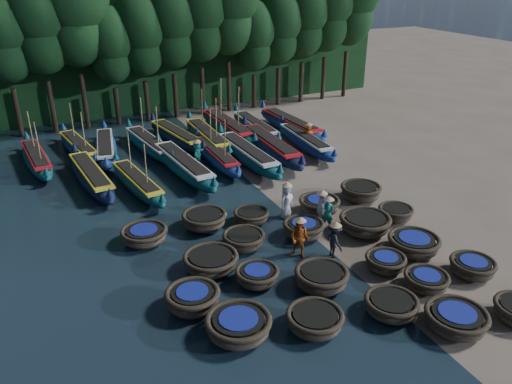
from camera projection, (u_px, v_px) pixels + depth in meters
name	position (u px, v px, depth m)	size (l,w,h in m)	color
ground	(299.00, 224.00, 23.88)	(120.00, 120.00, 0.00)	#806F5D
foliage_wall	(159.00, 47.00, 41.05)	(40.00, 3.00, 10.00)	black
coracle_3	(456.00, 319.00, 16.91)	(2.22, 2.22, 0.72)	#4E4030
coracle_5	(239.00, 326.00, 16.55)	(2.38, 2.38, 0.78)	#4E4030
coracle_6	(315.00, 320.00, 16.88)	(2.00, 2.00, 0.70)	#4E4030
coracle_7	(391.00, 306.00, 17.61)	(2.28, 2.28, 0.68)	#4E4030
coracle_8	(426.00, 280.00, 19.03)	(1.88, 1.88, 0.64)	#4E4030
coracle_9	(472.00, 267.00, 19.81)	(2.10, 2.10, 0.70)	#4E4030
coracle_10	(193.00, 299.00, 17.85)	(2.24, 2.24, 0.81)	#4E4030
coracle_11	(257.00, 276.00, 19.28)	(1.90, 1.90, 0.68)	#4E4030
coracle_12	(321.00, 278.00, 19.01)	(2.27, 2.27, 0.82)	#4E4030
coracle_13	(385.00, 262.00, 20.18)	(1.85, 1.85, 0.66)	#4E4030
coracle_14	(414.00, 244.00, 21.40)	(2.25, 2.25, 0.74)	#4E4030
coracle_15	(211.00, 261.00, 20.14)	(2.27, 2.27, 0.74)	#4E4030
coracle_16	(244.00, 240.00, 21.73)	(2.08, 2.08, 0.72)	#4E4030
coracle_17	(304.00, 229.00, 22.56)	(1.92, 1.92, 0.77)	#4E4030
coracle_18	(365.00, 223.00, 22.94)	(2.40, 2.40, 0.85)	#4E4030
coracle_19	(396.00, 213.00, 24.11)	(1.94, 1.94, 0.68)	#4E4030
coracle_20	(144.00, 235.00, 22.12)	(2.08, 2.08, 0.71)	#4E4030
coracle_21	(204.00, 219.00, 23.37)	(2.54, 2.54, 0.78)	#4E4030
coracle_22	(251.00, 216.00, 23.79)	(1.85, 1.85, 0.67)	#4E4030
coracle_23	(319.00, 205.00, 24.73)	(2.11, 2.11, 0.79)	#4E4030
coracle_24	(361.00, 191.00, 26.14)	(2.34, 2.34, 0.83)	#4E4030
long_boat_2	(91.00, 176.00, 27.83)	(2.16, 8.11, 1.43)	#0F1D37
long_boat_3	(137.00, 182.00, 27.16)	(2.20, 7.23, 3.10)	#0D4D4A
long_boat_4	(183.00, 165.00, 29.20)	(2.27, 8.67, 1.53)	#0D4D4A
long_boat_5	(216.00, 156.00, 30.88)	(1.40, 7.54, 3.20)	navy
long_boat_6	(247.00, 154.00, 30.87)	(1.78, 8.72, 1.53)	#0D4D4A
long_boat_7	(270.00, 146.00, 32.23)	(1.82, 9.03, 1.59)	#0F1D37
long_boat_8	(305.00, 141.00, 33.25)	(1.84, 7.94, 1.40)	navy
long_boat_9	(37.00, 159.00, 30.32)	(2.01, 7.54, 3.22)	#0D4D4A
long_boat_10	(79.00, 147.00, 32.27)	(2.39, 7.37, 3.17)	navy
long_boat_11	(106.00, 148.00, 32.12)	(2.52, 7.65, 1.36)	navy
long_boat_12	(149.00, 144.00, 32.70)	(2.38, 7.90, 3.38)	#0D4D4A
long_boat_13	(176.00, 136.00, 34.23)	(2.68, 7.89, 1.41)	#0F1D37
long_boat_14	(208.00, 137.00, 33.91)	(1.62, 8.50, 3.61)	#0D4D4A
long_boat_15	(228.00, 127.00, 35.86)	(1.89, 9.09, 3.86)	#0D4D4A
long_boat_16	(255.00, 127.00, 36.10)	(1.58, 7.98, 1.40)	#0D4D4A
long_boat_17	(291.00, 125.00, 36.41)	(1.99, 8.77, 1.55)	navy
fisherman_0	(286.00, 200.00, 24.11)	(1.04, 0.91, 1.99)	silver
fisherman_1	(328.00, 211.00, 23.13)	(0.67, 0.68, 1.78)	#1A7066
fisherman_2	(300.00, 237.00, 20.85)	(1.08, 1.11, 2.00)	#B95218
fisherman_3	(335.00, 239.00, 20.94)	(0.58, 1.01, 1.76)	black
fisherman_4	(321.00, 208.00, 23.28)	(0.82, 1.14, 1.99)	silver
fisherman_5	(197.00, 154.00, 30.13)	(1.28, 1.56, 1.87)	#1A7066
fisherman_6	(308.00, 135.00, 33.41)	(0.94, 0.91, 1.83)	#B95218
tree_2	(1.00, 30.00, 32.78)	(4.51, 4.51, 10.63)	black
tree_3	(36.00, 18.00, 33.39)	(4.92, 4.92, 11.60)	black
tree_4	(71.00, 6.00, 34.00)	(5.34, 5.34, 12.58)	black
tree_5	(110.00, 45.00, 36.03)	(3.68, 3.68, 8.68)	black
tree_6	(141.00, 33.00, 36.63)	(4.09, 4.09, 9.65)	black
tree_7	(170.00, 22.00, 37.24)	(4.51, 4.51, 10.63)	black
tree_8	(199.00, 11.00, 37.85)	(4.92, 4.92, 11.60)	black
tree_9	(227.00, 1.00, 38.46)	(5.34, 5.34, 12.58)	black
tree_10	(254.00, 35.00, 40.49)	(3.68, 3.68, 8.68)	black
tree_11	(279.00, 25.00, 41.10)	(4.09, 4.09, 9.65)	black
tree_12	(304.00, 15.00, 41.70)	(4.51, 4.51, 10.63)	black
tree_13	(327.00, 6.00, 42.31)	(4.92, 4.92, 11.60)	black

